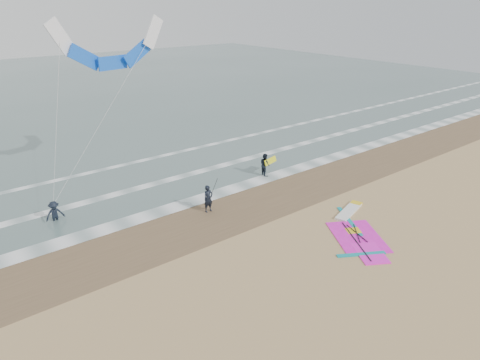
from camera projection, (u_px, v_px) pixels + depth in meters
ground at (332, 243)px, 21.04m from camera, size 120.00×120.00×0.00m
sea_water at (50, 91)px, 55.93m from camera, size 120.00×80.00×0.02m
wet_sand_band at (254, 201)px, 25.40m from camera, size 120.00×5.00×0.01m
foam_waterline at (212, 178)px, 28.62m from camera, size 120.00×9.15×0.02m
windsurf_rig at (356, 229)px, 22.25m from camera, size 5.54×5.25×0.13m
person_standing at (208, 199)px, 23.91m from camera, size 0.58×0.39×1.58m
person_walking at (265, 165)px, 28.92m from camera, size 0.74×0.86×1.56m
person_wading at (54, 209)px, 22.85m from camera, size 0.99×0.57×1.52m
held_pole at (213, 191)px, 23.93m from camera, size 0.17×0.86×1.82m
carried_kiteboard at (270, 161)px, 28.99m from camera, size 1.30×0.51×0.39m
surf_kite at (111, 49)px, 24.52m from camera, size 8.69×2.71×9.31m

